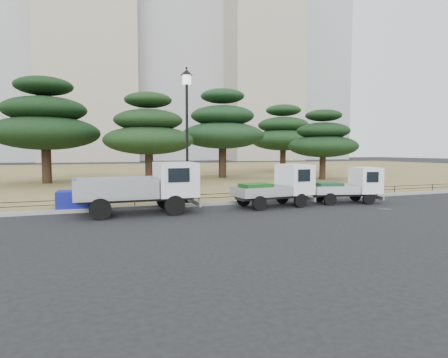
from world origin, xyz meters
name	(u,v)px	position (x,y,z in m)	size (l,w,h in m)	color
ground	(241,213)	(0.00, 0.00, 0.00)	(220.00, 220.00, 0.00)	black
lawn	(140,172)	(0.00, 30.60, 0.07)	(120.00, 56.00, 0.15)	olive
curb	(220,203)	(0.00, 2.60, 0.08)	(120.00, 0.25, 0.16)	gray
truck_large	(145,185)	(-3.76, 1.34, 1.18)	(4.87, 1.98, 2.12)	black
truck_kei_front	(278,186)	(2.42, 1.20, 0.98)	(3.83, 1.90, 1.97)	black
truck_kei_rear	(350,185)	(6.33, 0.98, 0.89)	(3.61, 2.07, 1.78)	black
street_lamp	(187,113)	(-1.52, 2.90, 4.36)	(0.56, 0.56, 6.23)	black
pipe_fence	(219,196)	(0.00, 2.75, 0.44)	(38.00, 0.04, 0.40)	black
tarp_pile	(77,198)	(-6.42, 3.10, 0.56)	(1.62, 1.23, 1.04)	#131995
manhole	(385,209)	(6.50, -1.20, 0.01)	(0.60, 0.60, 0.01)	#2D2D30
pine_west_near	(45,123)	(-8.77, 16.85, 4.72)	(7.92, 7.92, 7.92)	black
pine_center_left	(149,131)	(-1.56, 13.91, 4.05)	(6.65, 6.65, 6.76)	black
pine_center_right	(223,127)	(5.77, 17.90, 4.80)	(7.56, 7.56, 8.02)	black
pine_east_near	(323,139)	(13.03, 12.79, 3.58)	(5.88, 5.88, 5.94)	black
pine_east_far	(283,133)	(15.72, 24.44, 4.64)	(7.75, 7.75, 7.79)	black
tower_center_left	(86,49)	(-5.00, 85.00, 27.50)	(22.00, 20.00, 55.00)	#AAA08C
tower_center_right	(170,21)	(18.00, 95.00, 40.00)	(26.00, 24.00, 80.00)	#A0A0A5
tower_east	(258,74)	(40.00, 82.00, 24.00)	(20.00, 18.00, 48.00)	#AAA08C
tower_far_east	(299,47)	(58.00, 90.00, 35.00)	(24.00, 20.00, 70.00)	#A0A0A5
radio_tower	(346,64)	(72.00, 85.00, 30.04)	(1.80, 1.80, 63.00)	#D83F33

